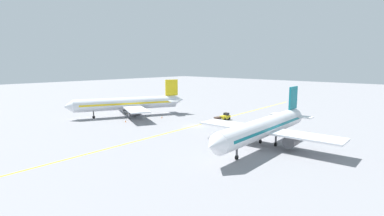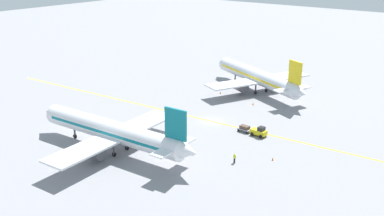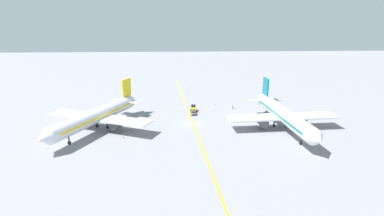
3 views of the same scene
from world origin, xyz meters
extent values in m
plane|color=gray|center=(0.00, 0.00, 0.00)|extent=(400.00, 400.00, 0.00)
cube|color=yellow|center=(0.00, 0.00, 0.00)|extent=(8.69, 119.74, 0.01)
cylinder|color=white|center=(-22.40, 5.48, 3.80)|extent=(5.38, 30.16, 3.60)
cone|color=white|center=(-23.37, 21.65, 3.80)|extent=(3.56, 2.60, 3.42)
cone|color=white|center=(-21.42, -11.00, 4.10)|extent=(3.23, 3.18, 3.06)
cube|color=#0F727F|center=(-22.40, 5.48, 3.95)|extent=(5.24, 27.17, 0.50)
cube|color=white|center=(-22.34, 4.48, 3.08)|extent=(28.26, 6.86, 0.36)
cylinder|color=#4C4C51|center=(-27.33, 4.18, 1.83)|extent=(2.39, 3.33, 2.20)
cylinder|color=#4C4C51|center=(-17.35, 4.78, 1.83)|extent=(2.39, 3.33, 2.20)
cube|color=#0F727F|center=(-21.57, -8.50, 8.10)|extent=(0.60, 4.01, 5.00)
cube|color=white|center=(-21.60, -8.00, 4.20)|extent=(9.13, 2.93, 0.24)
cylinder|color=#4C4C51|center=(-22.97, 15.06, 1.40)|extent=(0.36, 0.36, 2.00)
cylinder|color=black|center=(-22.97, 15.06, 0.40)|extent=(0.33, 0.82, 0.80)
cylinder|color=#4C4C51|center=(-23.88, 3.38, 1.40)|extent=(0.36, 0.36, 2.00)
cylinder|color=black|center=(-23.88, 3.38, 0.40)|extent=(0.33, 0.82, 0.80)
cylinder|color=#4C4C51|center=(-20.69, 3.57, 1.40)|extent=(0.36, 0.36, 2.00)
cylinder|color=black|center=(-20.69, 3.57, 0.40)|extent=(0.33, 0.82, 0.80)
cylinder|color=silver|center=(24.15, 3.56, 3.80)|extent=(15.57, 28.84, 3.60)
cone|color=silver|center=(30.78, 18.34, 3.80)|extent=(4.10, 3.59, 3.42)
cone|color=silver|center=(17.40, -11.49, 4.10)|extent=(4.02, 3.99, 3.06)
cube|color=yellow|center=(24.15, 3.56, 3.95)|extent=(14.37, 26.12, 0.50)
cube|color=silver|center=(23.74, 2.65, 3.08)|extent=(27.68, 16.21, 0.36)
cylinder|color=#4C4C51|center=(19.18, 4.69, 1.83)|extent=(3.32, 3.82, 2.20)
cylinder|color=#4C4C51|center=(28.30, 0.60, 1.83)|extent=(3.32, 3.82, 2.20)
cube|color=yellow|center=(18.42, -9.21, 8.10)|extent=(1.97, 3.80, 5.00)
cube|color=silver|center=(18.62, -8.76, 4.20)|extent=(9.19, 5.87, 0.24)
cylinder|color=#4C4C51|center=(28.08, 12.32, 1.40)|extent=(0.36, 0.36, 2.00)
cylinder|color=black|center=(28.08, 12.32, 0.40)|extent=(0.58, 0.84, 0.80)
cylinder|color=#4C4C51|center=(21.87, 2.39, 1.40)|extent=(0.36, 0.36, 2.00)
cylinder|color=black|center=(21.87, 2.39, 0.40)|extent=(0.58, 0.84, 0.80)
cylinder|color=#4C4C51|center=(24.79, 1.08, 1.40)|extent=(0.36, 0.36, 2.00)
cylinder|color=black|center=(24.79, 1.08, 0.40)|extent=(0.58, 0.84, 0.80)
cube|color=gold|center=(-0.77, -11.53, 0.80)|extent=(1.65, 3.07, 0.90)
cube|color=black|center=(-0.80, -12.08, 1.60)|extent=(1.33, 1.16, 0.70)
sphere|color=orange|center=(-0.80, -12.08, 2.03)|extent=(0.16, 0.16, 0.16)
cylinder|color=black|center=(-0.08, -12.55, 0.35)|extent=(0.29, 0.71, 0.70)
cylinder|color=black|center=(-1.57, -12.47, 0.35)|extent=(0.29, 0.71, 0.70)
cylinder|color=black|center=(0.03, -10.60, 0.35)|extent=(0.29, 0.71, 0.70)
cylinder|color=black|center=(-1.47, -10.52, 0.35)|extent=(0.29, 0.71, 0.70)
cube|color=gray|center=(-0.61, -8.34, 0.54)|extent=(1.53, 2.67, 0.20)
cube|color=#4C382D|center=(-0.61, -8.34, 0.94)|extent=(1.21, 1.88, 0.60)
cylinder|color=black|center=(-0.03, -9.41, 0.22)|extent=(0.16, 0.45, 0.44)
cylinder|color=black|center=(-1.29, -9.34, 0.22)|extent=(0.16, 0.45, 0.44)
cylinder|color=black|center=(0.08, -7.33, 0.22)|extent=(0.16, 0.45, 0.44)
cylinder|color=black|center=(-1.18, -7.27, 0.22)|extent=(0.16, 0.45, 0.44)
cylinder|color=#23232D|center=(-13.29, -14.25, 0.42)|extent=(0.16, 0.16, 0.85)
cylinder|color=#23232D|center=(-13.24, -14.06, 0.42)|extent=(0.16, 0.16, 0.85)
cube|color=#CCD819|center=(-13.27, -14.15, 1.15)|extent=(0.31, 0.40, 0.60)
cylinder|color=#CCD819|center=(-13.33, -14.39, 1.15)|extent=(0.10, 0.10, 0.55)
cylinder|color=#CCD819|center=(-13.20, -13.92, 1.15)|extent=(0.10, 0.10, 0.55)
sphere|color=beige|center=(-13.27, -14.15, 1.57)|extent=(0.22, 0.22, 0.22)
cone|color=orange|center=(16.72, 9.30, 0.28)|extent=(0.32, 0.32, 0.55)
cone|color=orange|center=(14.29, -1.42, 0.28)|extent=(0.32, 0.32, 0.55)
cone|color=orange|center=(-15.26, -6.97, 0.28)|extent=(0.32, 0.32, 0.55)
cone|color=orange|center=(-8.53, -18.75, 0.28)|extent=(0.32, 0.32, 0.55)
camera|label=1|loc=(-49.91, 54.78, 15.80)|focal=28.00mm
camera|label=2|loc=(-70.68, -49.99, 33.31)|focal=42.00mm
camera|label=3|loc=(4.24, 75.01, 26.12)|focal=28.00mm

